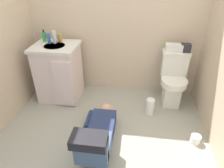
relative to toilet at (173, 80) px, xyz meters
name	(u,v)px	position (x,y,z in m)	size (l,w,h in m)	color
ground_plane	(104,133)	(-0.86, -0.76, -0.39)	(2.94, 3.03, 0.04)	#9C9B89
wall_back	(115,11)	(-0.86, 0.30, 0.83)	(2.60, 0.08, 2.40)	beige
toilet	(173,80)	(0.00, 0.00, 0.00)	(0.36, 0.46, 0.75)	silver
vanity_cabinet	(59,72)	(-1.61, -0.09, 0.05)	(0.60, 0.53, 0.82)	silver
faucet	(58,38)	(-1.61, 0.06, 0.50)	(0.02, 0.02, 0.10)	silver
person_plumber	(98,134)	(-0.88, -0.97, -0.19)	(0.39, 1.06, 0.52)	navy
tissue_box	(174,48)	(-0.05, 0.09, 0.43)	(0.22, 0.11, 0.10)	silver
toiletry_bag	(186,48)	(0.10, 0.09, 0.44)	(0.12, 0.09, 0.11)	#26262D
soap_dispenser	(44,37)	(-1.80, 0.04, 0.52)	(0.06, 0.06, 0.17)	green
bottle_blue	(49,38)	(-1.71, -0.03, 0.52)	(0.05, 0.05, 0.14)	#3965B2
bottle_clear	(54,37)	(-1.64, -0.01, 0.54)	(0.05, 0.05, 0.17)	silver
bottle_amber	(60,38)	(-1.58, 0.05, 0.51)	(0.05, 0.05, 0.11)	gold
paper_towel_roll	(150,106)	(-0.30, -0.32, -0.26)	(0.11, 0.11, 0.22)	white
toilet_paper_roll	(195,139)	(0.20, -0.78, -0.32)	(0.11, 0.11, 0.10)	white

